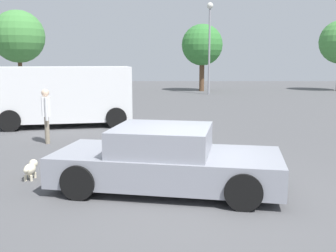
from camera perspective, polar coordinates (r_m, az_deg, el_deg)
The scene contains 8 objects.
ground_plane at distance 7.56m, azimuth 2.96°, elevation -9.61°, with size 80.00×80.00×0.00m, color #515154.
sedan_foreground at distance 7.65m, azimuth -0.21°, elevation -4.94°, with size 4.55×2.58×1.21m.
dog at distance 8.84m, azimuth -19.05°, elevation -5.76°, with size 0.23×0.61×0.37m.
van_white at distance 15.53m, azimuth -14.53°, elevation 4.47°, with size 5.19×3.01×2.22m.
pedestrian at distance 12.32m, azimuth -17.02°, elevation 2.04°, with size 0.36×0.54×1.63m.
light_post_near at distance 29.04m, azimuth 6.10°, elevation 13.19°, with size 0.44×0.44×6.46m.
tree_back_right at distance 32.87m, azimuth -20.61°, elevation 11.93°, with size 3.95×3.95×6.21m.
tree_far_right at distance 32.09m, azimuth 5.04°, elevation 11.51°, with size 3.24×3.24×5.28m.
Camera 1 is at (-0.37, -7.14, 2.47)m, focal length 42.40 mm.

